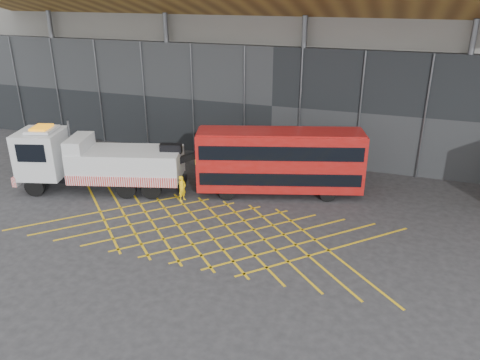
% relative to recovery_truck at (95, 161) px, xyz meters
% --- Properties ---
extents(ground_plane, '(120.00, 120.00, 0.00)m').
position_rel_recovery_truck_xyz_m(ground_plane, '(6.76, -2.65, -1.88)').
color(ground_plane, '#28272A').
extents(road_markings, '(19.96, 7.16, 0.01)m').
position_rel_recovery_truck_xyz_m(road_markings, '(8.36, -2.65, -1.88)').
color(road_markings, gold).
rests_on(road_markings, ground_plane).
extents(construction_building, '(55.00, 23.97, 18.00)m').
position_rel_recovery_truck_xyz_m(construction_building, '(8.68, 15.75, 7.09)').
color(construction_building, gray).
rests_on(construction_building, ground_plane).
extents(recovery_truck, '(11.67, 5.30, 4.08)m').
position_rel_recovery_truck_xyz_m(recovery_truck, '(0.00, 0.00, 0.00)').
color(recovery_truck, black).
rests_on(recovery_truck, ground_plane).
extents(bus_towed, '(10.00, 4.99, 3.98)m').
position_rel_recovery_truck_xyz_m(bus_towed, '(10.81, 3.01, 0.33)').
color(bus_towed, '#9E0F0C').
rests_on(bus_towed, ground_plane).
extents(worker, '(0.50, 0.64, 1.55)m').
position_rel_recovery_truck_xyz_m(worker, '(5.70, 0.25, -1.11)').
color(worker, yellow).
rests_on(worker, ground_plane).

